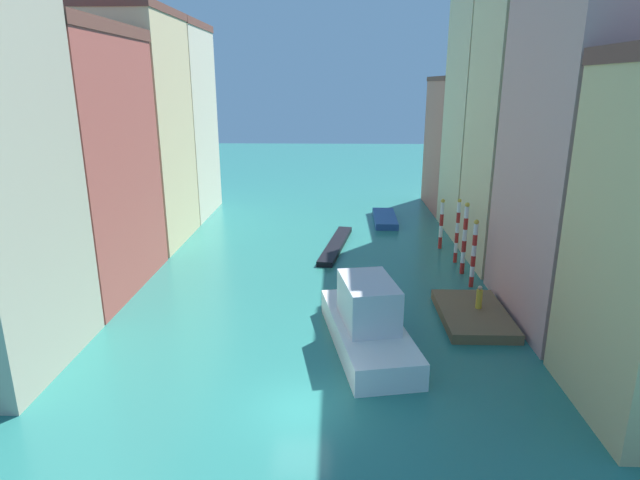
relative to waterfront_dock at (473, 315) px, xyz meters
The scene contains 17 objects.
ground_plane 18.09m from the waterfront_dock, 121.28° to the left, with size 154.00×154.00×0.00m, color #28756B.
building_left_1 25.99m from the waterfront_dock, 169.82° to the left, with size 6.90×11.70×16.61m.
building_left_2 30.18m from the waterfront_dock, 147.78° to the left, with size 6.90×9.75×18.80m.
building_left_3 36.24m from the waterfront_dock, 133.92° to the left, with size 6.90×9.90×18.79m.
building_right_1 11.79m from the waterfront_dock, ahead, with size 6.90×10.66×21.31m.
building_right_2 16.12m from the waterfront_dock, 62.10° to the left, with size 6.90×8.28×22.36m.
building_right_3 22.65m from the waterfront_dock, 73.87° to the left, with size 6.90×8.78×21.86m.
building_right_4 29.86m from the waterfront_dock, 79.00° to the left, with size 6.90×10.11×13.82m.
waterfront_dock is the anchor object (origin of this frame).
person_on_dock 1.04m from the waterfront_dock, 43.06° to the left, with size 0.36×0.36×1.39m.
mooring_pole_0 5.68m from the waterfront_dock, 77.43° to the left, with size 0.33×0.33×4.65m.
mooring_pole_1 8.12m from the waterfront_dock, 81.73° to the left, with size 0.34×0.34×5.23m.
mooring_pole_2 10.48m from the waterfront_dock, 83.50° to the left, with size 0.30×0.30×4.96m.
mooring_pole_3 13.84m from the waterfront_dock, 87.19° to the left, with size 0.33×0.33×4.18m.
vaporetto_white 7.21m from the waterfront_dock, 152.16° to the right, with size 4.96×9.71×3.60m.
gondola_black 15.85m from the waterfront_dock, 120.05° to the left, with size 2.93×10.33×0.41m.
motorboat_0 22.57m from the waterfront_dock, 97.92° to the left, with size 2.28×6.88×0.62m.
Camera 1 is at (1.35, -19.00, 13.10)m, focal length 29.45 mm.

